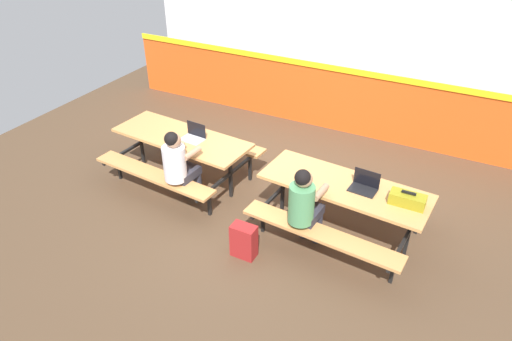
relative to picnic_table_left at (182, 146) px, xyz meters
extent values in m
cube|color=#4C3826|center=(1.24, 0.08, -0.59)|extent=(10.00, 10.00, 0.02)
cube|color=#E55119|center=(1.24, 2.66, -0.03)|extent=(8.00, 0.12, 1.10)
cube|color=yellow|center=(1.24, 2.59, 0.57)|extent=(8.00, 0.03, 0.10)
cube|color=silver|center=(1.24, 2.66, 1.32)|extent=(6.72, 0.12, 1.40)
cube|color=tan|center=(0.00, 0.00, 0.14)|extent=(2.11, 0.91, 0.04)
cube|color=tan|center=(-0.05, -0.63, -0.15)|extent=(1.97, 0.43, 0.04)
cube|color=tan|center=(0.05, 0.63, -0.15)|extent=(1.97, 0.43, 0.04)
cube|color=black|center=(-0.84, 0.07, -0.23)|extent=(0.04, 0.04, 0.70)
cube|color=black|center=(-0.84, 0.07, -0.19)|extent=(0.16, 1.55, 0.04)
cube|color=black|center=(-0.88, -0.44, -0.37)|extent=(0.04, 0.04, 0.41)
cube|color=black|center=(-0.81, 0.57, -0.37)|extent=(0.04, 0.04, 0.41)
cube|color=black|center=(0.84, -0.07, -0.23)|extent=(0.04, 0.04, 0.70)
cube|color=black|center=(0.84, -0.07, -0.19)|extent=(0.16, 1.55, 0.04)
cube|color=black|center=(0.81, -0.57, -0.37)|extent=(0.04, 0.04, 0.41)
cube|color=black|center=(0.88, 0.44, -0.37)|extent=(0.04, 0.04, 0.41)
cube|color=tan|center=(2.48, -0.11, 0.14)|extent=(2.11, 0.91, 0.04)
cube|color=tan|center=(2.44, -0.74, -0.15)|extent=(1.97, 0.43, 0.04)
cube|color=tan|center=(2.53, 0.53, -0.15)|extent=(1.97, 0.43, 0.04)
cube|color=black|center=(1.64, -0.04, -0.23)|extent=(0.04, 0.04, 0.70)
cube|color=black|center=(1.64, -0.04, -0.19)|extent=(0.16, 1.55, 0.04)
cube|color=black|center=(1.60, -0.55, -0.37)|extent=(0.04, 0.04, 0.41)
cube|color=black|center=(1.68, 0.47, -0.37)|extent=(0.04, 0.04, 0.41)
cube|color=black|center=(3.33, -0.17, -0.23)|extent=(0.04, 0.04, 0.70)
cube|color=black|center=(3.33, -0.17, -0.19)|extent=(0.16, 1.55, 0.04)
cube|color=black|center=(3.29, -0.68, -0.37)|extent=(0.04, 0.04, 0.41)
cube|color=black|center=(3.37, 0.33, -0.37)|extent=(0.04, 0.04, 0.41)
cylinder|color=#2D2D38|center=(0.30, -0.34, -0.35)|extent=(0.11, 0.11, 0.45)
cylinder|color=#2D2D38|center=(0.48, -0.35, -0.35)|extent=(0.11, 0.11, 0.45)
cube|color=#2D2D38|center=(0.38, -0.50, -0.07)|extent=(0.33, 0.40, 0.12)
cylinder|color=silver|center=(0.37, -0.67, 0.17)|extent=(0.30, 0.30, 0.48)
cylinder|color=#A57A5B|center=(0.24, -0.46, 0.27)|extent=(0.10, 0.31, 0.08)
cylinder|color=#A57A5B|center=(0.52, -0.48, 0.27)|extent=(0.10, 0.31, 0.08)
sphere|color=#A57A5B|center=(0.37, -0.65, 0.50)|extent=(0.20, 0.20, 0.20)
sphere|color=black|center=(0.37, -0.68, 0.54)|extent=(0.18, 0.18, 0.18)
cylinder|color=#2D2D38|center=(2.11, -0.39, -0.35)|extent=(0.11, 0.11, 0.45)
cylinder|color=#2D2D38|center=(2.29, -0.40, -0.35)|extent=(0.11, 0.11, 0.45)
cube|color=#2D2D38|center=(2.18, -0.55, -0.07)|extent=(0.33, 0.40, 0.12)
cylinder|color=#4C8C59|center=(2.17, -0.72, 0.17)|extent=(0.30, 0.30, 0.48)
cylinder|color=#A57A5B|center=(2.05, -0.51, 0.27)|extent=(0.10, 0.31, 0.08)
cylinder|color=#A57A5B|center=(2.33, -0.53, 0.27)|extent=(0.10, 0.31, 0.08)
sphere|color=#A57A5B|center=(2.17, -0.70, 0.50)|extent=(0.20, 0.20, 0.20)
sphere|color=black|center=(2.17, -0.73, 0.54)|extent=(0.18, 0.18, 0.18)
cube|color=silver|center=(0.20, -0.02, 0.17)|extent=(0.34, 0.24, 0.01)
cube|color=black|center=(0.21, 0.09, 0.28)|extent=(0.32, 0.03, 0.21)
cube|color=black|center=(2.71, -0.12, 0.17)|extent=(0.34, 0.24, 0.01)
cube|color=black|center=(2.72, -0.02, 0.28)|extent=(0.32, 0.03, 0.21)
cube|color=olive|center=(3.23, -0.17, 0.23)|extent=(0.40, 0.18, 0.14)
cube|color=black|center=(3.23, -0.17, 0.33)|extent=(0.16, 0.02, 0.02)
cube|color=maroon|center=(1.60, -1.05, -0.36)|extent=(0.30, 0.18, 0.44)
cube|color=maroon|center=(1.60, -0.94, -0.42)|extent=(0.21, 0.04, 0.19)
camera|label=1|loc=(3.66, -4.70, 3.31)|focal=32.36mm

